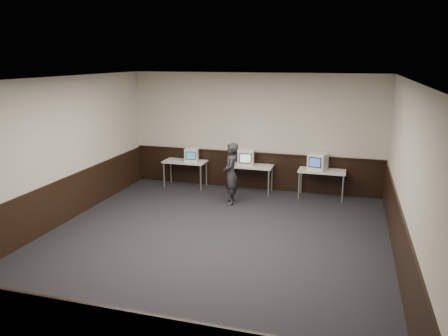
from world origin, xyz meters
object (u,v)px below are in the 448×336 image
at_px(desk_left, 185,163).
at_px(desk_right, 322,173).
at_px(emac_left, 192,155).
at_px(emac_center, 246,157).
at_px(emac_right, 318,161).
at_px(person, 231,174).
at_px(desk_center, 251,168).

bearing_deg(desk_left, desk_right, 0.00).
relative_size(emac_left, emac_center, 0.88).
bearing_deg(emac_right, desk_right, 2.88).
xyz_separation_m(desk_right, emac_right, (-0.12, 0.02, 0.29)).
bearing_deg(desk_right, person, -152.95).
bearing_deg(person, desk_right, 103.59).
height_order(emac_left, person, person).
distance_m(desk_center, emac_right, 1.80).
bearing_deg(emac_right, emac_left, -165.64).
bearing_deg(desk_left, person, -33.67).
bearing_deg(emac_center, emac_right, -7.91).
bearing_deg(desk_center, desk_right, 0.00).
bearing_deg(person, emac_right, 105.49).
xyz_separation_m(emac_center, person, (-0.12, -1.09, -0.19)).
distance_m(emac_center, person, 1.11).
height_order(desk_left, desk_center, same).
distance_m(emac_left, emac_right, 3.48).
relative_size(desk_left, emac_left, 2.63).
distance_m(emac_right, person, 2.33).
height_order(desk_center, emac_center, emac_center).
height_order(emac_center, emac_right, emac_right).
bearing_deg(emac_center, desk_right, -8.65).
relative_size(desk_right, emac_right, 2.16).
xyz_separation_m(emac_left, emac_center, (1.57, -0.02, 0.03)).
height_order(desk_left, desk_right, same).
distance_m(desk_left, emac_right, 3.69).
bearing_deg(desk_center, desk_left, 180.00).
height_order(desk_right, person, person).
bearing_deg(desk_left, emac_left, 1.91).
bearing_deg(person, emac_center, 160.18).
height_order(emac_center, person, person).
bearing_deg(emac_right, person, -136.97).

